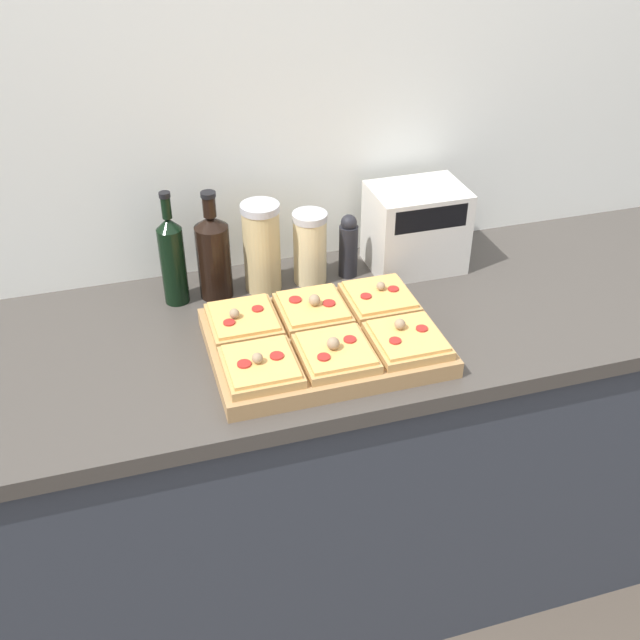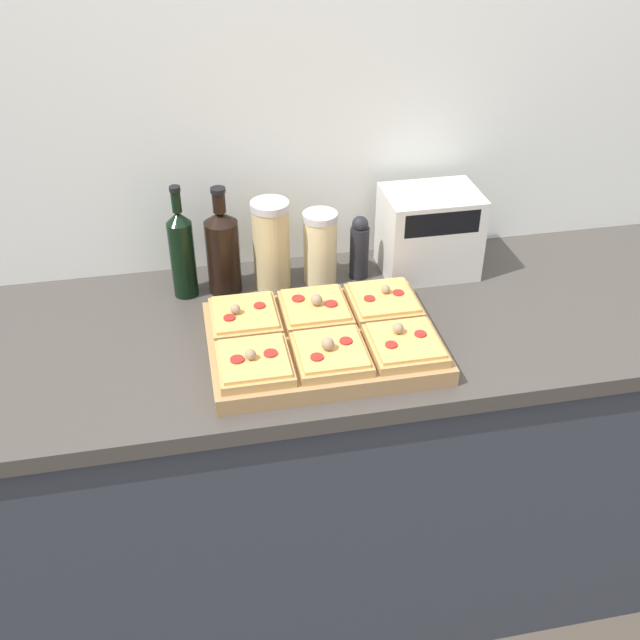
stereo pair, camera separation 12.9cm
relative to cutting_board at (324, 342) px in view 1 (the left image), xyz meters
name	(u,v)px [view 1 (the left image)]	position (x,y,z in m)	size (l,w,h in m)	color
wall_back	(280,136)	(0.02, 0.46, 0.31)	(6.00, 0.06, 2.50)	silver
kitchen_counter	(321,462)	(0.02, 0.10, -0.48)	(2.63, 0.67, 0.92)	#333842
cutting_board	(324,342)	(0.00, 0.00, 0.00)	(0.51, 0.37, 0.04)	#A37A4C
pizza_slice_back_left	(243,320)	(-0.16, 0.09, 0.03)	(0.15, 0.17, 0.05)	tan
pizza_slice_back_center	(313,309)	(0.00, 0.09, 0.03)	(0.15, 0.17, 0.05)	tan
pizza_slice_back_right	(379,298)	(0.16, 0.09, 0.03)	(0.15, 0.17, 0.05)	tan
pizza_slice_front_left	(261,366)	(-0.16, -0.09, 0.03)	(0.15, 0.17, 0.05)	tan
pizza_slice_front_center	(336,352)	(0.00, -0.09, 0.03)	(0.15, 0.17, 0.06)	tan
pizza_slice_front_right	(407,339)	(0.16, -0.09, 0.03)	(0.15, 0.17, 0.05)	tan
olive_oil_bottle	(173,258)	(-0.29, 0.30, 0.10)	(0.06, 0.06, 0.29)	black
wine_bottle	(214,255)	(-0.19, 0.30, 0.09)	(0.08, 0.08, 0.28)	black
grain_jar_tall	(262,247)	(-0.07, 0.30, 0.10)	(0.09, 0.09, 0.23)	tan
grain_jar_short	(310,248)	(0.05, 0.30, 0.08)	(0.09, 0.09, 0.19)	beige
pepper_mill	(348,246)	(0.16, 0.30, 0.06)	(0.05, 0.05, 0.17)	black
toaster_oven	(416,228)	(0.34, 0.30, 0.09)	(0.26, 0.18, 0.22)	beige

